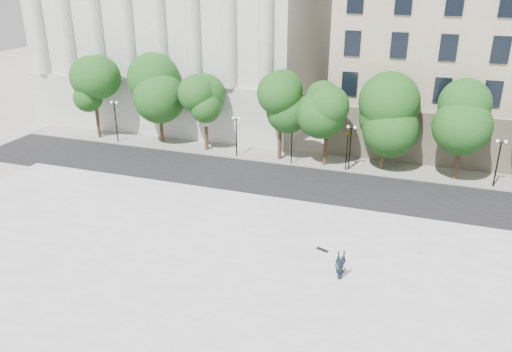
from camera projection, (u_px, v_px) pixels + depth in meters
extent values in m
plane|color=beige|center=(187.00, 307.00, 26.65)|extent=(160.00, 160.00, 0.00)
cube|color=white|center=(210.00, 274.00, 29.19)|extent=(44.00, 22.00, 0.45)
cube|color=black|center=(281.00, 182.00, 42.38)|extent=(60.00, 8.00, 0.02)
cube|color=#99958D|center=(299.00, 158.00, 47.61)|extent=(60.00, 4.00, 0.12)
cube|color=silver|center=(198.00, 7.00, 61.07)|extent=(30.00, 26.00, 25.00)
cylinder|color=black|center=(292.00, 147.00, 45.57)|extent=(0.10, 0.10, 3.50)
imported|color=black|center=(292.00, 125.00, 44.77)|extent=(0.59, 1.69, 0.67)
cylinder|color=black|center=(347.00, 153.00, 44.06)|extent=(0.10, 0.10, 3.50)
imported|color=black|center=(348.00, 130.00, 43.26)|extent=(0.98, 1.68, 0.68)
imported|color=black|center=(340.00, 275.00, 28.28)|extent=(1.21, 1.88, 0.48)
cube|color=black|center=(322.00, 250.00, 31.18)|extent=(0.81, 0.48, 0.08)
cylinder|color=#382619|center=(98.00, 124.00, 52.94)|extent=(0.36, 0.36, 3.20)
sphere|color=#164C15|center=(93.00, 83.00, 51.28)|extent=(3.75, 3.75, 3.75)
cylinder|color=#382619|center=(162.00, 130.00, 51.59)|extent=(0.36, 0.36, 2.66)
sphere|color=#164C15|center=(159.00, 96.00, 50.21)|extent=(4.44, 4.44, 4.44)
cylinder|color=#382619|center=(207.00, 139.00, 49.36)|extent=(0.36, 0.36, 2.45)
sphere|color=#164C15|center=(205.00, 106.00, 48.09)|extent=(3.51, 3.51, 3.51)
cylinder|color=#382619|center=(280.00, 145.00, 46.80)|extent=(0.36, 0.36, 2.96)
sphere|color=#164C15|center=(280.00, 103.00, 45.27)|extent=(4.14, 4.14, 4.14)
cylinder|color=#382619|center=(325.00, 153.00, 45.48)|extent=(0.36, 0.36, 2.56)
sphere|color=#164C15|center=(327.00, 116.00, 44.15)|extent=(3.61, 3.61, 3.61)
cylinder|color=#382619|center=(382.00, 155.00, 44.52)|extent=(0.36, 0.36, 2.76)
sphere|color=#164C15|center=(387.00, 115.00, 43.10)|extent=(4.55, 4.55, 4.55)
cylinder|color=#382619|center=(456.00, 163.00, 42.22)|extent=(0.36, 0.36, 3.08)
sphere|color=#164C15|center=(464.00, 116.00, 40.63)|extent=(4.53, 4.53, 4.53)
cylinder|color=black|center=(116.00, 123.00, 51.35)|extent=(0.12, 0.12, 4.17)
cube|color=black|center=(114.00, 104.00, 50.55)|extent=(0.60, 0.06, 0.06)
sphere|color=white|center=(111.00, 102.00, 50.61)|extent=(0.28, 0.28, 0.28)
sphere|color=white|center=(116.00, 103.00, 50.43)|extent=(0.28, 0.28, 0.28)
cylinder|color=black|center=(236.00, 138.00, 47.44)|extent=(0.12, 0.12, 3.75)
cube|color=black|center=(236.00, 119.00, 46.73)|extent=(0.60, 0.06, 0.06)
sphere|color=white|center=(233.00, 118.00, 46.78)|extent=(0.28, 0.28, 0.28)
sphere|color=white|center=(239.00, 119.00, 46.60)|extent=(0.28, 0.28, 0.28)
cylinder|color=black|center=(350.00, 150.00, 44.17)|extent=(0.12, 0.12, 3.94)
cube|color=black|center=(351.00, 128.00, 43.42)|extent=(0.60, 0.06, 0.06)
sphere|color=white|center=(348.00, 127.00, 43.47)|extent=(0.28, 0.28, 0.28)
sphere|color=white|center=(355.00, 127.00, 43.29)|extent=(0.28, 0.28, 0.28)
cylinder|color=black|center=(497.00, 165.00, 40.58)|extent=(0.12, 0.12, 3.94)
cube|color=black|center=(501.00, 143.00, 39.83)|extent=(0.60, 0.06, 0.06)
sphere|color=white|center=(498.00, 141.00, 39.88)|extent=(0.28, 0.28, 0.28)
sphere|color=white|center=(506.00, 142.00, 39.70)|extent=(0.28, 0.28, 0.28)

